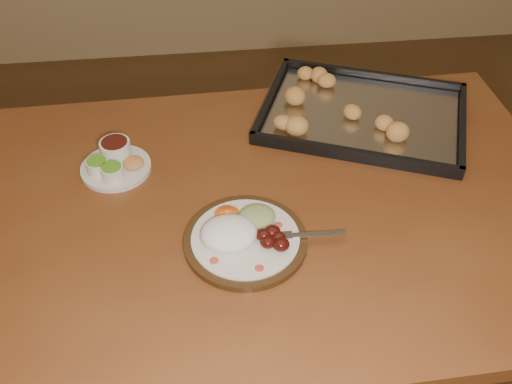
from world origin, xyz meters
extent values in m
plane|color=#512F1B|center=(0.00, 0.00, 0.00)|extent=(4.00, 4.00, 0.00)
cube|color=brown|center=(-0.17, -0.03, 0.73)|extent=(1.52, 0.94, 0.04)
cylinder|color=#552B19|center=(0.50, 0.37, 0.35)|extent=(0.07, 0.07, 0.71)
cylinder|color=#321E0D|center=(-0.16, -0.13, 0.76)|extent=(0.25, 0.25, 0.01)
cylinder|color=beige|center=(-0.16, -0.13, 0.77)|extent=(0.22, 0.22, 0.01)
ellipsoid|color=#BB3B2C|center=(-0.22, -0.19, 0.77)|extent=(0.02, 0.02, 0.00)
ellipsoid|color=#BB3B2C|center=(-0.14, -0.22, 0.77)|extent=(0.02, 0.02, 0.00)
ellipsoid|color=#BB3B2C|center=(-0.09, -0.11, 0.77)|extent=(0.02, 0.02, 0.00)
ellipsoid|color=#BB3B2C|center=(-0.23, -0.10, 0.77)|extent=(0.02, 0.02, 0.00)
ellipsoid|color=silver|center=(-0.19, -0.13, 0.78)|extent=(0.13, 0.12, 0.05)
ellipsoid|color=#4C0E0A|center=(-0.12, -0.17, 0.78)|extent=(0.03, 0.03, 0.02)
ellipsoid|color=#4C0E0A|center=(-0.09, -0.16, 0.78)|extent=(0.03, 0.03, 0.02)
ellipsoid|color=#4C0E0A|center=(-0.10, -0.14, 0.78)|extent=(0.03, 0.03, 0.02)
ellipsoid|color=#4C0E0A|center=(-0.09, -0.17, 0.78)|extent=(0.03, 0.03, 0.02)
ellipsoid|color=#4C0E0A|center=(-0.12, -0.15, 0.78)|extent=(0.03, 0.03, 0.02)
ellipsoid|color=tan|center=(-0.13, -0.09, 0.78)|extent=(0.09, 0.08, 0.03)
cone|color=#F35A16|center=(-0.19, -0.07, 0.78)|extent=(0.07, 0.07, 0.02)
cube|color=silver|center=(-0.01, -0.15, 0.77)|extent=(0.12, 0.02, 0.00)
cube|color=silver|center=(-0.08, -0.14, 0.77)|extent=(0.03, 0.02, 0.00)
cylinder|color=silver|center=(-0.10, -0.15, 0.77)|extent=(0.03, 0.00, 0.00)
cylinder|color=silver|center=(-0.10, -0.15, 0.77)|extent=(0.03, 0.00, 0.00)
cylinder|color=silver|center=(-0.10, -0.14, 0.77)|extent=(0.03, 0.00, 0.00)
cylinder|color=silver|center=(-0.10, -0.13, 0.77)|extent=(0.03, 0.00, 0.00)
cylinder|color=beige|center=(-0.43, 0.13, 0.76)|extent=(0.16, 0.16, 0.01)
cylinder|color=silver|center=(-0.47, 0.11, 0.78)|extent=(0.05, 0.05, 0.03)
cylinder|color=#4A8F1C|center=(-0.47, 0.11, 0.79)|extent=(0.04, 0.04, 0.00)
cylinder|color=silver|center=(-0.43, 0.09, 0.78)|extent=(0.05, 0.05, 0.03)
cylinder|color=#4A8F1C|center=(-0.43, 0.09, 0.79)|extent=(0.04, 0.04, 0.00)
cylinder|color=silver|center=(-0.43, 0.16, 0.78)|extent=(0.07, 0.07, 0.04)
cylinder|color=#390F0A|center=(-0.43, 0.16, 0.80)|extent=(0.06, 0.06, 0.00)
ellipsoid|color=#D4954A|center=(-0.39, 0.12, 0.77)|extent=(0.05, 0.05, 0.02)
cube|color=black|center=(0.19, 0.26, 0.75)|extent=(0.60, 0.53, 0.01)
cube|color=black|center=(0.25, 0.43, 0.77)|extent=(0.47, 0.20, 0.02)
cube|color=black|center=(0.12, 0.09, 0.77)|extent=(0.47, 0.20, 0.02)
cube|color=black|center=(0.41, 0.17, 0.77)|extent=(0.15, 0.35, 0.02)
cube|color=black|center=(-0.04, 0.35, 0.77)|extent=(0.15, 0.35, 0.02)
cube|color=silver|center=(0.19, 0.26, 0.76)|extent=(0.56, 0.49, 0.00)
ellipsoid|color=#E2AB4F|center=(0.24, 0.24, 0.78)|extent=(0.06, 0.05, 0.04)
ellipsoid|color=#E2AB4F|center=(0.30, 0.27, 0.78)|extent=(0.08, 0.08, 0.04)
ellipsoid|color=#E2AB4F|center=(0.24, 0.36, 0.78)|extent=(0.06, 0.06, 0.04)
ellipsoid|color=#E2AB4F|center=(0.13, 0.34, 0.78)|extent=(0.07, 0.07, 0.04)
ellipsoid|color=#E2AB4F|center=(0.10, 0.33, 0.78)|extent=(0.07, 0.07, 0.04)
ellipsoid|color=#E2AB4F|center=(0.13, 0.27, 0.78)|extent=(0.07, 0.07, 0.04)
ellipsoid|color=#E2AB4F|center=(0.10, 0.22, 0.78)|extent=(0.07, 0.07, 0.04)
ellipsoid|color=#E2AB4F|center=(0.16, 0.15, 0.78)|extent=(0.06, 0.06, 0.04)
ellipsoid|color=#E2AB4F|center=(0.28, 0.18, 0.78)|extent=(0.08, 0.08, 0.04)
camera|label=1|loc=(-0.23, -0.90, 1.61)|focal=40.00mm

